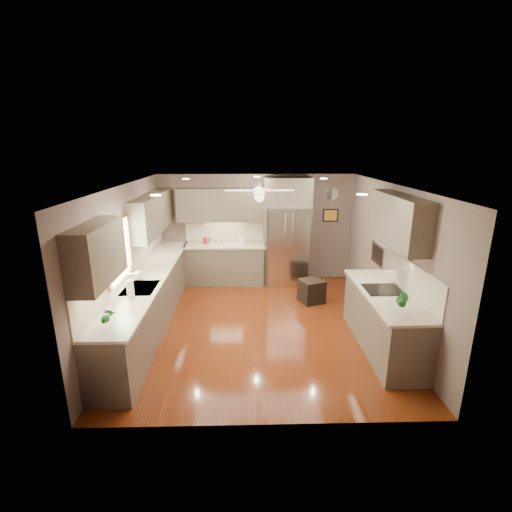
{
  "coord_description": "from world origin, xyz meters",
  "views": [
    {
      "loc": [
        -0.23,
        -6.06,
        3.1
      ],
      "look_at": [
        -0.05,
        0.6,
        1.13
      ],
      "focal_mm": 26.0,
      "sensor_mm": 36.0,
      "label": 1
    }
  ],
  "objects_px": {
    "bowl": "(242,243)",
    "microwave": "(390,254)",
    "canister_b": "(209,241)",
    "refrigerator": "(287,234)",
    "stool": "(311,291)",
    "paper_towel": "(130,289)",
    "potted_plant_right": "(403,300)",
    "potted_plant_left": "(107,316)",
    "soap_bottle": "(138,274)",
    "canister_c": "(218,240)",
    "canister_a": "(205,241)"
  },
  "relations": [
    {
      "from": "bowl",
      "to": "paper_towel",
      "type": "distance_m",
      "value": 3.52
    },
    {
      "from": "potted_plant_left",
      "to": "refrigerator",
      "type": "height_order",
      "value": "refrigerator"
    },
    {
      "from": "potted_plant_left",
      "to": "stool",
      "type": "relative_size",
      "value": 0.56
    },
    {
      "from": "soap_bottle",
      "to": "potted_plant_right",
      "type": "bearing_deg",
      "value": -18.67
    },
    {
      "from": "stool",
      "to": "paper_towel",
      "type": "xyz_separation_m",
      "value": [
        -3.06,
        -1.92,
        0.84
      ]
    },
    {
      "from": "stool",
      "to": "canister_c",
      "type": "bearing_deg",
      "value": 148.11
    },
    {
      "from": "canister_b",
      "to": "potted_plant_left",
      "type": "xyz_separation_m",
      "value": [
        -0.87,
        -4.11,
        0.09
      ]
    },
    {
      "from": "canister_a",
      "to": "stool",
      "type": "relative_size",
      "value": 0.26
    },
    {
      "from": "soap_bottle",
      "to": "microwave",
      "type": "xyz_separation_m",
      "value": [
        4.08,
        -0.42,
        0.44
      ]
    },
    {
      "from": "soap_bottle",
      "to": "microwave",
      "type": "distance_m",
      "value": 4.13
    },
    {
      "from": "stool",
      "to": "canister_b",
      "type": "bearing_deg",
      "value": 150.57
    },
    {
      "from": "potted_plant_right",
      "to": "paper_towel",
      "type": "distance_m",
      "value": 3.89
    },
    {
      "from": "canister_c",
      "to": "stool",
      "type": "bearing_deg",
      "value": -31.89
    },
    {
      "from": "potted_plant_right",
      "to": "canister_b",
      "type": "bearing_deg",
      "value": 128.62
    },
    {
      "from": "canister_a",
      "to": "canister_b",
      "type": "bearing_deg",
      "value": 27.33
    },
    {
      "from": "canister_c",
      "to": "bowl",
      "type": "distance_m",
      "value": 0.55
    },
    {
      "from": "microwave",
      "to": "soap_bottle",
      "type": "bearing_deg",
      "value": 174.19
    },
    {
      "from": "refrigerator",
      "to": "paper_towel",
      "type": "bearing_deg",
      "value": -130.95
    },
    {
      "from": "canister_c",
      "to": "microwave",
      "type": "distance_m",
      "value": 4.06
    },
    {
      "from": "canister_a",
      "to": "microwave",
      "type": "xyz_separation_m",
      "value": [
        3.2,
        -2.76,
        0.46
      ]
    },
    {
      "from": "bowl",
      "to": "stool",
      "type": "height_order",
      "value": "bowl"
    },
    {
      "from": "canister_c",
      "to": "soap_bottle",
      "type": "relative_size",
      "value": 0.78
    },
    {
      "from": "canister_c",
      "to": "microwave",
      "type": "relative_size",
      "value": 0.29
    },
    {
      "from": "potted_plant_left",
      "to": "canister_b",
      "type": "bearing_deg",
      "value": 78.01
    },
    {
      "from": "soap_bottle",
      "to": "stool",
      "type": "height_order",
      "value": "soap_bottle"
    },
    {
      "from": "microwave",
      "to": "potted_plant_left",
      "type": "bearing_deg",
      "value": -161.89
    },
    {
      "from": "paper_towel",
      "to": "potted_plant_right",
      "type": "bearing_deg",
      "value": -8.45
    },
    {
      "from": "canister_b",
      "to": "microwave",
      "type": "height_order",
      "value": "microwave"
    },
    {
      "from": "canister_a",
      "to": "stool",
      "type": "distance_m",
      "value": 2.69
    },
    {
      "from": "canister_b",
      "to": "stool",
      "type": "bearing_deg",
      "value": -29.43
    },
    {
      "from": "stool",
      "to": "microwave",
      "type": "bearing_deg",
      "value": -59.74
    },
    {
      "from": "canister_b",
      "to": "refrigerator",
      "type": "relative_size",
      "value": 0.06
    },
    {
      "from": "potted_plant_left",
      "to": "bowl",
      "type": "bearing_deg",
      "value": 68.17
    },
    {
      "from": "canister_a",
      "to": "bowl",
      "type": "height_order",
      "value": "canister_a"
    },
    {
      "from": "bowl",
      "to": "canister_c",
      "type": "bearing_deg",
      "value": 176.28
    },
    {
      "from": "refrigerator",
      "to": "stool",
      "type": "xyz_separation_m",
      "value": [
        0.41,
        -1.13,
        -0.95
      ]
    },
    {
      "from": "refrigerator",
      "to": "paper_towel",
      "type": "relative_size",
      "value": 9.2
    },
    {
      "from": "potted_plant_right",
      "to": "canister_c",
      "type": "bearing_deg",
      "value": 126.62
    },
    {
      "from": "soap_bottle",
      "to": "microwave",
      "type": "relative_size",
      "value": 0.37
    },
    {
      "from": "canister_b",
      "to": "stool",
      "type": "height_order",
      "value": "canister_b"
    },
    {
      "from": "potted_plant_left",
      "to": "microwave",
      "type": "xyz_separation_m",
      "value": [
        3.98,
        1.3,
        0.38
      ]
    },
    {
      "from": "canister_c",
      "to": "potted_plant_left",
      "type": "bearing_deg",
      "value": -104.75
    },
    {
      "from": "canister_a",
      "to": "canister_c",
      "type": "bearing_deg",
      "value": 8.49
    },
    {
      "from": "canister_c",
      "to": "microwave",
      "type": "bearing_deg",
      "value": -44.08
    },
    {
      "from": "canister_a",
      "to": "canister_c",
      "type": "height_order",
      "value": "canister_c"
    },
    {
      "from": "canister_a",
      "to": "soap_bottle",
      "type": "relative_size",
      "value": 0.72
    },
    {
      "from": "refrigerator",
      "to": "stool",
      "type": "relative_size",
      "value": 4.3
    },
    {
      "from": "canister_b",
      "to": "microwave",
      "type": "distance_m",
      "value": 4.22
    },
    {
      "from": "refrigerator",
      "to": "stool",
      "type": "bearing_deg",
      "value": -70.23
    },
    {
      "from": "bowl",
      "to": "microwave",
      "type": "xyz_separation_m",
      "value": [
        2.35,
        -2.77,
        0.51
      ]
    }
  ]
}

